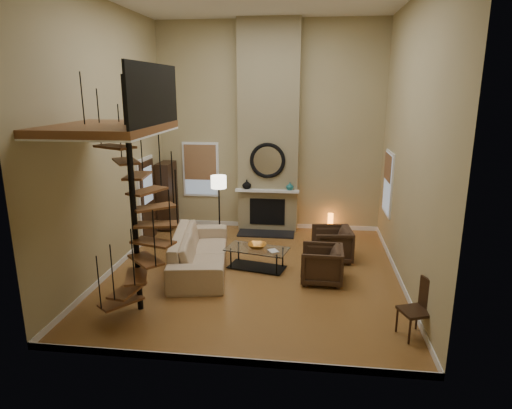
# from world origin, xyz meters

# --- Properties ---
(ground) EXTENTS (6.00, 6.50, 0.01)m
(ground) POSITION_xyz_m (0.00, 0.00, -0.01)
(ground) COLOR #AC7437
(ground) RESTS_ON ground
(back_wall) EXTENTS (6.00, 0.02, 5.50)m
(back_wall) POSITION_xyz_m (0.00, 3.25, 2.75)
(back_wall) COLOR tan
(back_wall) RESTS_ON ground
(front_wall) EXTENTS (6.00, 0.02, 5.50)m
(front_wall) POSITION_xyz_m (0.00, -3.25, 2.75)
(front_wall) COLOR tan
(front_wall) RESTS_ON ground
(left_wall) EXTENTS (0.02, 6.50, 5.50)m
(left_wall) POSITION_xyz_m (-3.00, 0.00, 2.75)
(left_wall) COLOR tan
(left_wall) RESTS_ON ground
(right_wall) EXTENTS (0.02, 6.50, 5.50)m
(right_wall) POSITION_xyz_m (3.00, 0.00, 2.75)
(right_wall) COLOR tan
(right_wall) RESTS_ON ground
(baseboard_back) EXTENTS (6.00, 0.02, 0.12)m
(baseboard_back) POSITION_xyz_m (0.00, 3.24, 0.06)
(baseboard_back) COLOR white
(baseboard_back) RESTS_ON ground
(baseboard_front) EXTENTS (6.00, 0.02, 0.12)m
(baseboard_front) POSITION_xyz_m (0.00, -3.24, 0.06)
(baseboard_front) COLOR white
(baseboard_front) RESTS_ON ground
(baseboard_left) EXTENTS (0.02, 6.50, 0.12)m
(baseboard_left) POSITION_xyz_m (-2.99, 0.00, 0.06)
(baseboard_left) COLOR white
(baseboard_left) RESTS_ON ground
(baseboard_right) EXTENTS (0.02, 6.50, 0.12)m
(baseboard_right) POSITION_xyz_m (2.99, 0.00, 0.06)
(baseboard_right) COLOR white
(baseboard_right) RESTS_ON ground
(chimney_breast) EXTENTS (1.60, 0.38, 5.50)m
(chimney_breast) POSITION_xyz_m (0.00, 3.06, 2.75)
(chimney_breast) COLOR #887C58
(chimney_breast) RESTS_ON ground
(hearth) EXTENTS (1.50, 0.60, 0.04)m
(hearth) POSITION_xyz_m (0.00, 2.57, 0.02)
(hearth) COLOR black
(hearth) RESTS_ON ground
(firebox) EXTENTS (0.95, 0.02, 0.72)m
(firebox) POSITION_xyz_m (0.00, 2.86, 0.55)
(firebox) COLOR black
(firebox) RESTS_ON chimney_breast
(mantel) EXTENTS (1.70, 0.18, 0.06)m
(mantel) POSITION_xyz_m (0.00, 2.78, 1.15)
(mantel) COLOR white
(mantel) RESTS_ON chimney_breast
(mirror_frame) EXTENTS (0.94, 0.10, 0.94)m
(mirror_frame) POSITION_xyz_m (0.00, 2.84, 1.95)
(mirror_frame) COLOR black
(mirror_frame) RESTS_ON chimney_breast
(mirror_disc) EXTENTS (0.80, 0.01, 0.80)m
(mirror_disc) POSITION_xyz_m (0.00, 2.85, 1.95)
(mirror_disc) COLOR white
(mirror_disc) RESTS_ON chimney_breast
(vase_left) EXTENTS (0.24, 0.24, 0.25)m
(vase_left) POSITION_xyz_m (-0.55, 2.82, 1.30)
(vase_left) COLOR black
(vase_left) RESTS_ON mantel
(vase_right) EXTENTS (0.20, 0.20, 0.21)m
(vase_right) POSITION_xyz_m (0.60, 2.82, 1.28)
(vase_right) COLOR #1C6163
(vase_right) RESTS_ON mantel
(window_back) EXTENTS (1.02, 0.06, 1.52)m
(window_back) POSITION_xyz_m (-1.90, 3.22, 1.62)
(window_back) COLOR white
(window_back) RESTS_ON back_wall
(window_right) EXTENTS (0.06, 1.02, 1.52)m
(window_right) POSITION_xyz_m (2.97, 2.00, 1.63)
(window_right) COLOR white
(window_right) RESTS_ON right_wall
(entry_door) EXTENTS (0.10, 1.05, 2.16)m
(entry_door) POSITION_xyz_m (-2.95, 1.80, 1.05)
(entry_door) COLOR white
(entry_door) RESTS_ON ground
(loft) EXTENTS (1.70, 2.20, 1.09)m
(loft) POSITION_xyz_m (-2.04, -1.80, 3.24)
(loft) COLOR brown
(loft) RESTS_ON left_wall
(spiral_stair) EXTENTS (1.47, 1.47, 4.06)m
(spiral_stair) POSITION_xyz_m (-1.78, -1.79, 1.78)
(spiral_stair) COLOR black
(spiral_stair) RESTS_ON ground
(hutch) EXTENTS (0.38, 0.80, 1.79)m
(hutch) POSITION_xyz_m (-2.77, 2.81, 0.95)
(hutch) COLOR #311D10
(hutch) RESTS_ON ground
(sofa) EXTENTS (1.54, 2.94, 0.82)m
(sofa) POSITION_xyz_m (-1.20, 0.13, 0.40)
(sofa) COLOR tan
(sofa) RESTS_ON ground
(armchair_near) EXTENTS (0.96, 0.94, 0.79)m
(armchair_near) POSITION_xyz_m (1.74, 1.01, 0.35)
(armchair_near) COLOR #3E2A1C
(armchair_near) RESTS_ON ground
(armchair_far) EXTENTS (0.85, 0.83, 0.76)m
(armchair_far) POSITION_xyz_m (1.49, -0.23, 0.35)
(armchair_far) COLOR #3E2A1C
(armchair_far) RESTS_ON ground
(coffee_table) EXTENTS (1.43, 0.94, 0.48)m
(coffee_table) POSITION_xyz_m (0.03, 0.28, 0.28)
(coffee_table) COLOR silver
(coffee_table) RESTS_ON ground
(bowl) EXTENTS (0.40, 0.40, 0.10)m
(bowl) POSITION_xyz_m (0.03, 0.33, 0.50)
(bowl) COLOR orange
(bowl) RESTS_ON coffee_table
(book) EXTENTS (0.27, 0.30, 0.02)m
(book) POSITION_xyz_m (0.38, 0.13, 0.46)
(book) COLOR gray
(book) RESTS_ON coffee_table
(floor_lamp) EXTENTS (0.39, 0.39, 1.70)m
(floor_lamp) POSITION_xyz_m (-1.12, 1.89, 1.41)
(floor_lamp) COLOR black
(floor_lamp) RESTS_ON ground
(accent_lamp) EXTENTS (0.15, 0.15, 0.52)m
(accent_lamp) POSITION_xyz_m (1.71, 3.03, 0.25)
(accent_lamp) COLOR orange
(accent_lamp) RESTS_ON ground
(side_chair) EXTENTS (0.55, 0.54, 0.94)m
(side_chair) POSITION_xyz_m (2.89, -2.13, 0.53)
(side_chair) COLOR #311D10
(side_chair) RESTS_ON ground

